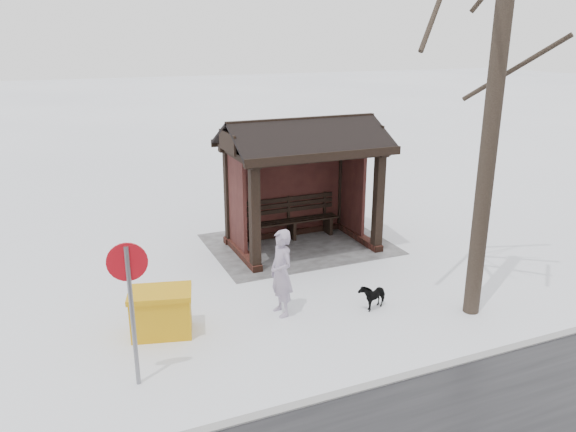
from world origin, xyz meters
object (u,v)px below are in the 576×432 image
object	(u,v)px
pedestrian	(281,273)
road_sign	(129,283)
dog	(373,295)
grit_bin	(161,312)
bus_shelter	(300,157)

from	to	relation	value
pedestrian	road_sign	size ratio (longest dim) A/B	0.74
dog	grit_bin	world-z (taller)	grit_bin
grit_bin	dog	bearing A→B (deg)	-174.23
dog	grit_bin	size ratio (longest dim) A/B	0.50
pedestrian	road_sign	world-z (taller)	road_sign
bus_shelter	pedestrian	distance (m)	3.79
pedestrian	dog	xyz separation A→B (m)	(-1.65, 0.43, -0.55)
grit_bin	road_sign	bearing A→B (deg)	79.21
bus_shelter	pedestrian	xyz separation A→B (m)	(1.73, 3.09, -1.36)
pedestrian	grit_bin	bearing A→B (deg)	-98.79
road_sign	bus_shelter	bearing A→B (deg)	-127.16
dog	road_sign	distance (m)	4.64
pedestrian	dog	distance (m)	1.79
pedestrian	bus_shelter	bearing A→B (deg)	145.50
bus_shelter	grit_bin	xyz separation A→B (m)	(3.86, 2.95, -1.76)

